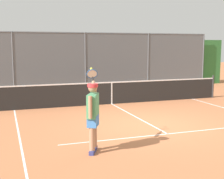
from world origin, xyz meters
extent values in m
plane|color=#B76B42|center=(0.00, 0.00, 0.00)|extent=(60.00, 60.00, 0.00)
cube|color=white|center=(0.00, 1.07, 0.00)|extent=(6.25, 0.05, 0.01)
cube|color=white|center=(4.00, 0.63, 0.00)|extent=(0.05, 8.88, 0.01)
cube|color=white|center=(0.00, -1.37, 0.00)|extent=(0.05, 4.88, 0.01)
cylinder|color=#565B60|center=(-7.68, -8.29, 1.60)|extent=(0.07, 0.07, 3.20)
cylinder|color=#565B60|center=(-3.84, -8.29, 1.60)|extent=(0.07, 0.07, 3.20)
cylinder|color=#565B60|center=(0.00, -8.29, 1.60)|extent=(0.07, 0.07, 3.20)
cylinder|color=#565B60|center=(3.84, -8.29, 1.60)|extent=(0.07, 0.07, 3.20)
cylinder|color=#565B60|center=(0.00, -8.29, 3.16)|extent=(15.36, 0.05, 0.05)
cube|color=#565B60|center=(0.00, -8.29, 1.60)|extent=(15.36, 0.02, 3.20)
cube|color=#2D6B33|center=(0.00, -8.94, 1.42)|extent=(18.36, 0.90, 2.83)
cube|color=#ADADA8|center=(0.00, -8.11, 0.07)|extent=(16.36, 0.18, 0.15)
cylinder|color=#2D2D2D|center=(-5.13, -3.81, 0.54)|extent=(0.09, 0.09, 1.07)
cube|color=black|center=(0.00, -3.81, 0.46)|extent=(10.19, 0.02, 0.91)
cube|color=white|center=(0.00, -3.81, 0.94)|extent=(10.19, 0.04, 0.05)
cube|color=white|center=(0.00, -3.81, 0.46)|extent=(0.05, 0.04, 0.91)
cube|color=navy|center=(2.47, 1.98, 0.04)|extent=(0.22, 0.28, 0.09)
cylinder|color=#A87A5B|center=(2.47, 1.98, 0.47)|extent=(0.13, 0.13, 0.75)
cube|color=navy|center=(2.36, 1.75, 0.04)|extent=(0.22, 0.28, 0.09)
cylinder|color=#A87A5B|center=(2.36, 1.75, 0.47)|extent=(0.13, 0.13, 0.75)
cube|color=#3D7AC6|center=(2.42, 1.86, 0.76)|extent=(0.37, 0.45, 0.26)
cube|color=#4C9E6B|center=(2.42, 1.86, 1.12)|extent=(0.40, 0.51, 0.54)
cylinder|color=#A87A5B|center=(2.55, 2.12, 1.14)|extent=(0.08, 0.08, 0.50)
cylinder|color=#A87A5B|center=(2.26, 1.45, 1.50)|extent=(0.14, 0.38, 0.28)
sphere|color=#A87A5B|center=(2.42, 1.86, 1.53)|extent=(0.21, 0.21, 0.21)
cylinder|color=red|center=(2.42, 1.86, 1.59)|extent=(0.32, 0.32, 0.08)
cube|color=red|center=(2.36, 1.76, 1.56)|extent=(0.24, 0.25, 0.02)
cylinder|color=black|center=(2.23, 1.22, 1.65)|extent=(0.06, 0.17, 0.13)
torus|color=#28569E|center=(2.20, 1.03, 1.78)|extent=(0.32, 0.23, 0.26)
cylinder|color=silver|center=(2.20, 1.03, 1.78)|extent=(0.27, 0.18, 0.21)
sphere|color=#D6E042|center=(2.17, 0.85, 1.89)|extent=(0.07, 0.07, 0.07)
camera|label=1|loc=(4.34, 8.78, 2.50)|focal=50.65mm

